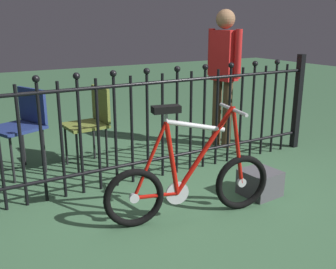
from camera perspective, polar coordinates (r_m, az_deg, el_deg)
name	(u,v)px	position (r m, az deg, el deg)	size (l,w,h in m)	color
ground_plane	(184,202)	(3.34, 2.39, -9.72)	(20.00, 20.00, 0.00)	#3C6544
iron_fence	(144,123)	(3.61, -3.47, 1.71)	(3.98, 0.07, 1.10)	black
bicycle	(190,181)	(2.98, 3.24, -6.83)	(1.31, 0.42, 0.89)	black
chair_olive	(92,119)	(4.09, -11.05, 2.28)	(0.42, 0.42, 0.82)	black
chair_navy	(22,121)	(4.08, -20.44, 1.80)	(0.57, 0.57, 0.83)	black
person_visitor	(224,67)	(4.63, 8.10, 9.63)	(0.23, 0.47, 1.59)	#4C3823
display_crate	(260,183)	(3.51, 13.22, -6.84)	(0.29, 0.29, 0.22)	#4C4C51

